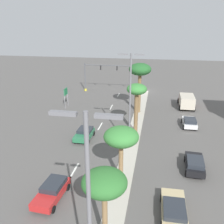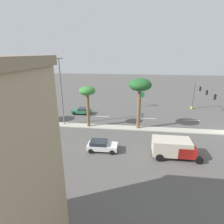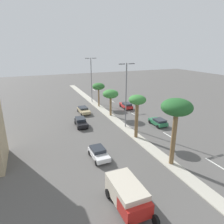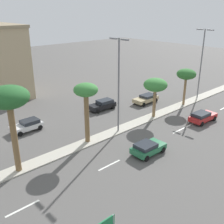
{
  "view_description": "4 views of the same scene",
  "coord_description": "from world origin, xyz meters",
  "views": [
    {
      "loc": [
        -2.77,
        55.13,
        14.66
      ],
      "look_at": [
        3.3,
        22.11,
        2.65
      ],
      "focal_mm": 40.64,
      "sensor_mm": 36.0,
      "label": 1
    },
    {
      "loc": [
        -28.16,
        15.18,
        12.2
      ],
      "look_at": [
        0.17,
        18.74,
        2.72
      ],
      "focal_mm": 28.76,
      "sensor_mm": 36.0,
      "label": 2
    },
    {
      "loc": [
        -15.08,
        -2.91,
        13.88
      ],
      "look_at": [
        -1.25,
        30.12,
        2.28
      ],
      "focal_mm": 32.02,
      "sensor_mm": 36.0,
      "label": 3
    },
    {
      "loc": [
        22.24,
        6.02,
        14.57
      ],
      "look_at": [
        1.94,
        24.7,
        3.82
      ],
      "focal_mm": 43.16,
      "sensor_mm": 36.0,
      "label": 4
    }
  ],
  "objects": [
    {
      "name": "lane_stripe_leading",
      "position": [
        5.23,
        12.24,
        0.01
      ],
      "size": [
        0.2,
        2.8,
        0.01
      ],
      "primitive_type": "cube",
      "color": "silver",
      "rests_on": "ground"
    },
    {
      "name": "palm_tree_mid",
      "position": [
        -0.14,
        22.77,
        5.85
      ],
      "size": [
        2.68,
        2.68,
        6.92
      ],
      "color": "brown",
      "rests_on": "median_curb"
    },
    {
      "name": "median_curb",
      "position": [
        0.0,
        36.36,
        0.06
      ],
      "size": [
        1.8,
        72.71,
        0.12
      ],
      "primitive_type": "cube",
      "color": "#B7B2A3",
      "rests_on": "ground"
    },
    {
      "name": "street_lamp_near",
      "position": [
        0.23,
        27.33,
        6.65
      ],
      "size": [
        2.9,
        0.24,
        11.33
      ],
      "color": "slate",
      "rests_on": "median_curb"
    },
    {
      "name": "street_lamp_left",
      "position": [
        -0.15,
        46.43,
        6.66
      ],
      "size": [
        2.9,
        0.24,
        11.35
      ],
      "color": "slate",
      "rests_on": "median_curb"
    },
    {
      "name": "lane_stripe_front",
      "position": [
        5.23,
        33.36,
        0.01
      ],
      "size": [
        0.2,
        2.8,
        0.01
      ],
      "primitive_type": "cube",
      "color": "silver",
      "rests_on": "ground"
    },
    {
      "name": "ground_plane",
      "position": [
        0.0,
        28.28,
        0.0
      ],
      "size": [
        160.0,
        160.0,
        0.0
      ],
      "primitive_type": "plane",
      "color": "#565451"
    },
    {
      "name": "palm_tree_front",
      "position": [
        0.2,
        34.33,
        4.66
      ],
      "size": [
        3.26,
        3.26,
        5.54
      ],
      "color": "olive",
      "rests_on": "median_curb"
    },
    {
      "name": "sedan_green_center",
      "position": [
        6.32,
        25.82,
        0.72
      ],
      "size": [
        2.12,
        3.84,
        1.32
      ],
      "color": "#287047",
      "rests_on": "ground"
    },
    {
      "name": "palm_tree_outboard",
      "position": [
        0.17,
        41.82,
        4.93
      ],
      "size": [
        2.97,
        2.97,
        5.73
      ],
      "color": "olive",
      "rests_on": "median_curb"
    },
    {
      "name": "sedan_white_far",
      "position": [
        -7.75,
        19.12,
        0.73
      ],
      "size": [
        2.02,
        3.9,
        1.37
      ],
      "color": "silver",
      "rests_on": "ground"
    },
    {
      "name": "sedan_black_outboard",
      "position": [
        -7.07,
        31.07,
        0.77
      ],
      "size": [
        2.12,
        4.3,
        1.45
      ],
      "color": "black",
      "rests_on": "ground"
    },
    {
      "name": "lane_stripe_trailing",
      "position": [
        5.23,
        21.32,
        0.01
      ],
      "size": [
        0.2,
        2.8,
        0.01
      ],
      "primitive_type": "cube",
      "color": "silver",
      "rests_on": "ground"
    },
    {
      "name": "sedan_tan_right",
      "position": [
        -4.64,
        38.32,
        0.71
      ],
      "size": [
        2.08,
        4.5,
        1.29
      ],
      "color": "tan",
      "rests_on": "ground"
    },
    {
      "name": "sedan_red_leading",
      "position": [
        5.71,
        37.93,
        0.75
      ],
      "size": [
        2.16,
        4.4,
        1.4
      ],
      "color": "red",
      "rests_on": "ground"
    },
    {
      "name": "palm_tree_near",
      "position": [
        0.13,
        14.3,
        7.13
      ],
      "size": [
        3.61,
        3.61,
        8.3
      ],
      "color": "brown",
      "rests_on": "median_curb"
    },
    {
      "name": "lane_stripe_center",
      "position": [
        5.23,
        35.9,
        0.01
      ],
      "size": [
        0.2,
        2.8,
        0.01
      ],
      "primitive_type": "cube",
      "color": "silver",
      "rests_on": "ground"
    }
  ]
}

